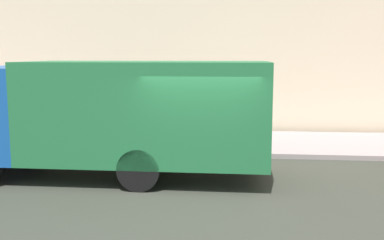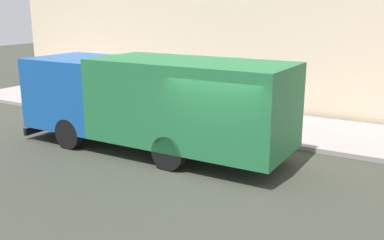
{
  "view_description": "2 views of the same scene",
  "coord_description": "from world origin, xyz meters",
  "px_view_note": "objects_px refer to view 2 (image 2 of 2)",
  "views": [
    {
      "loc": [
        -9.67,
        -0.7,
        2.95
      ],
      "look_at": [
        1.45,
        0.36,
        1.32
      ],
      "focal_mm": 42.03,
      "sensor_mm": 36.0,
      "label": 1
    },
    {
      "loc": [
        -9.55,
        -4.68,
        4.16
      ],
      "look_at": [
        0.62,
        1.2,
        1.17
      ],
      "focal_mm": 41.11,
      "sensor_mm": 36.0,
      "label": 2
    }
  ],
  "objects_px": {
    "pedestrian_walking": "(181,90)",
    "pedestrian_standing": "(223,92)",
    "traffic_cone_orange": "(127,108)",
    "large_utility_truck": "(152,99)",
    "street_sign_post": "(199,90)"
  },
  "relations": [
    {
      "from": "pedestrian_walking",
      "to": "pedestrian_standing",
      "type": "bearing_deg",
      "value": 99.98
    },
    {
      "from": "traffic_cone_orange",
      "to": "pedestrian_standing",
      "type": "bearing_deg",
      "value": -55.82
    },
    {
      "from": "large_utility_truck",
      "to": "pedestrian_walking",
      "type": "height_order",
      "value": "large_utility_truck"
    },
    {
      "from": "street_sign_post",
      "to": "traffic_cone_orange",
      "type": "bearing_deg",
      "value": 89.6
    },
    {
      "from": "pedestrian_standing",
      "to": "large_utility_truck",
      "type": "bearing_deg",
      "value": -131.68
    },
    {
      "from": "large_utility_truck",
      "to": "pedestrian_walking",
      "type": "distance_m",
      "value": 4.42
    },
    {
      "from": "pedestrian_walking",
      "to": "street_sign_post",
      "type": "bearing_deg",
      "value": 41.32
    },
    {
      "from": "pedestrian_standing",
      "to": "street_sign_post",
      "type": "bearing_deg",
      "value": -127.93
    },
    {
      "from": "pedestrian_walking",
      "to": "street_sign_post",
      "type": "height_order",
      "value": "street_sign_post"
    },
    {
      "from": "large_utility_truck",
      "to": "traffic_cone_orange",
      "type": "distance_m",
      "value": 3.99
    },
    {
      "from": "pedestrian_standing",
      "to": "street_sign_post",
      "type": "height_order",
      "value": "street_sign_post"
    },
    {
      "from": "pedestrian_walking",
      "to": "traffic_cone_orange",
      "type": "xyz_separation_m",
      "value": [
        -1.62,
        1.4,
        -0.56
      ]
    },
    {
      "from": "traffic_cone_orange",
      "to": "pedestrian_walking",
      "type": "bearing_deg",
      "value": -40.73
    },
    {
      "from": "large_utility_truck",
      "to": "pedestrian_standing",
      "type": "xyz_separation_m",
      "value": [
        4.55,
        -0.11,
        -0.53
      ]
    },
    {
      "from": "pedestrian_walking",
      "to": "large_utility_truck",
      "type": "bearing_deg",
      "value": 15.36
    }
  ]
}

